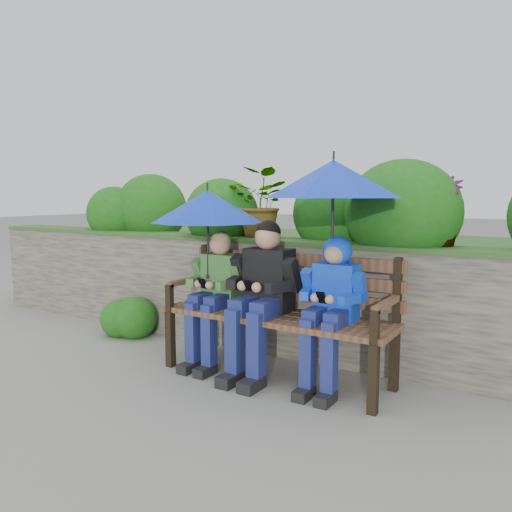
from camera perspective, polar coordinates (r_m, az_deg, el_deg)
The scene contains 8 objects.
ground at distance 4.04m, azimuth -0.77°, elevation -13.64°, with size 60.00×60.00×0.00m, color gray.
garden_backdrop at distance 5.27m, azimuth 8.91°, elevation -2.11°, with size 8.00×2.85×1.75m.
park_bench at distance 3.94m, azimuth 2.82°, elevation -5.71°, with size 1.86×0.55×0.98m.
boy_left at distance 4.16m, azimuth -4.70°, elevation -3.86°, with size 0.47×0.55×1.13m.
boy_middle at distance 3.89m, azimuth 0.67°, elevation -3.95°, with size 0.55×0.64×1.23m.
boy_right at distance 3.65m, azimuth 8.61°, elevation -4.79°, with size 0.47×0.57×1.13m.
umbrella_left at distance 4.15m, azimuth -5.56°, elevation 5.64°, with size 0.93×0.93×0.80m.
umbrella_right at distance 3.64m, azimuth 8.82°, elevation 8.69°, with size 0.99×0.99×0.99m.
Camera 1 is at (2.04, -3.18, 1.42)m, focal length 35.00 mm.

